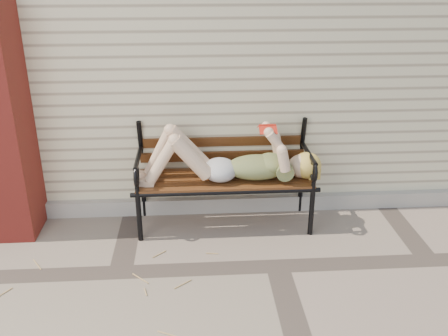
{
  "coord_description": "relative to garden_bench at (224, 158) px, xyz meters",
  "views": [
    {
      "loc": [
        -0.66,
        -3.34,
        2.3
      ],
      "look_at": [
        -0.4,
        0.49,
        0.66
      ],
      "focal_mm": 40.0,
      "sensor_mm": 36.0,
      "label": 1
    }
  ],
  "objects": [
    {
      "name": "ground",
      "position": [
        0.38,
        -0.82,
        -0.62
      ],
      "size": [
        80.0,
        80.0,
        0.0
      ],
      "primitive_type": "plane",
      "color": "gray",
      "rests_on": "ground"
    },
    {
      "name": "house_wall",
      "position": [
        0.38,
        2.18,
        0.88
      ],
      "size": [
        8.0,
        4.0,
        3.0
      ],
      "primitive_type": "cube",
      "color": "beige",
      "rests_on": "ground"
    },
    {
      "name": "foundation_strip",
      "position": [
        0.38,
        0.15,
        -0.54
      ],
      "size": [
        8.0,
        0.1,
        0.15
      ],
      "primitive_type": "cube",
      "color": "#A59E95",
      "rests_on": "ground"
    },
    {
      "name": "garden_bench",
      "position": [
        0.0,
        0.0,
        0.0
      ],
      "size": [
        1.71,
        0.68,
        1.11
      ],
      "color": "black",
      "rests_on": "ground"
    },
    {
      "name": "reading_woman",
      "position": [
        0.01,
        -0.14,
        0.04
      ],
      "size": [
        1.61,
        0.37,
        0.51
      ],
      "color": "#0A3549",
      "rests_on": "ground"
    }
  ]
}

